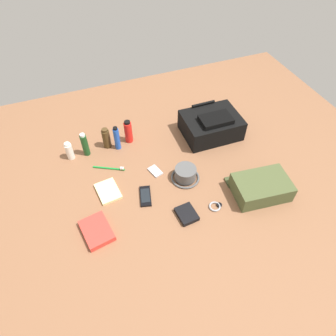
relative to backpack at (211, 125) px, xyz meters
The scene contains 16 objects.
ground_plane 0.44m from the backpack, 149.88° to the right, with size 2.64×2.02×0.02m, color brown.
backpack is the anchor object (origin of this frame).
toiletry_pouch 0.52m from the backpack, 86.18° to the right, with size 0.31×0.27×0.10m.
bucket_hat 0.42m from the backpack, 135.83° to the right, with size 0.16×0.16×0.08m.
toothpaste_tube 0.87m from the backpack, behind, with size 0.04×0.04×0.12m.
shampoo_bottle 0.78m from the backpack, behind, with size 0.04×0.04×0.16m.
cologne_bottle 0.65m from the backpack, 169.38° to the left, with size 0.05×0.05×0.14m.
deodorant_spray 0.59m from the backpack, behind, with size 0.03×0.03×0.16m.
sunscreen_spray 0.52m from the backpack, 166.52° to the left, with size 0.05×0.05×0.15m.
paperback_novel 0.95m from the backpack, 151.49° to the right, with size 0.15×0.19×0.03m.
cell_phone 0.64m from the backpack, 148.64° to the right, with size 0.09×0.14×0.01m.
media_player 0.48m from the backpack, 157.23° to the right, with size 0.07×0.10×0.01m.
wristwatch 0.57m from the backpack, 113.51° to the right, with size 0.07×0.06×0.01m.
toothbrush 0.68m from the backpack, behind, with size 0.17×0.10×0.02m.
wallet 0.65m from the backpack, 126.81° to the right, with size 0.09×0.11×0.02m, color black.
notepad 0.76m from the backpack, 162.31° to the right, with size 0.11×0.15×0.02m, color beige.
Camera 1 is at (-0.40, -1.05, 1.29)m, focal length 32.15 mm.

